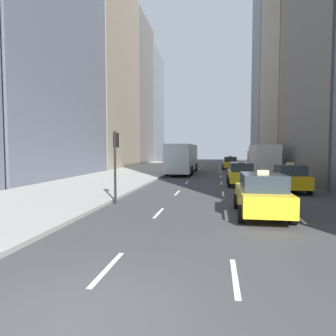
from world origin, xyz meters
name	(u,v)px	position (x,y,z in m)	size (l,w,h in m)	color
ground_plane	(74,319)	(0.00, 0.00, 0.00)	(160.00, 160.00, 0.00)	#3D3D3F
sidewalk_left	(131,174)	(-7.00, 27.00, 0.07)	(8.00, 66.00, 0.15)	#9E9E99
lane_markings	(221,179)	(2.60, 23.00, 0.01)	(5.72, 56.00, 0.01)	white
building_row_left	(94,57)	(-14.00, 34.12, 14.97)	(6.00, 71.85, 33.31)	slate
building_row_right	(314,27)	(12.00, 29.44, 15.35)	(6.00, 59.50, 32.55)	slate
taxi_lead	(241,174)	(4.00, 18.71, 0.88)	(2.02, 4.40, 1.87)	yellow
taxi_second	(289,178)	(6.80, 15.88, 0.88)	(2.02, 4.40, 1.87)	yellow
taxi_third	(262,194)	(4.00, 8.12, 0.88)	(2.02, 4.40, 1.87)	yellow
taxi_fourth	(230,163)	(4.00, 37.24, 0.88)	(2.02, 4.40, 1.87)	yellow
city_bus	(183,158)	(-1.61, 29.39, 1.79)	(2.80, 11.61, 3.25)	#B7BCC1
box_truck	(262,159)	(6.80, 27.56, 1.71)	(2.58, 8.40, 3.15)	maroon
traffic_light_pole	(116,155)	(-2.75, 9.92, 2.41)	(0.24, 0.42, 3.60)	black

